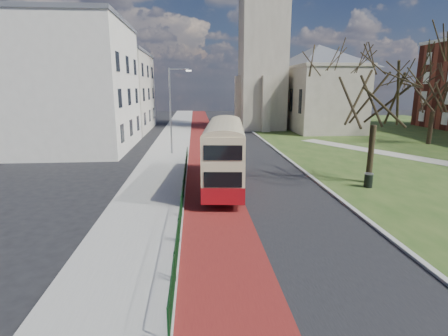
{
  "coord_description": "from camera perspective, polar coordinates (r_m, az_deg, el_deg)",
  "views": [
    {
      "loc": [
        -2.18,
        -15.7,
        6.41
      ],
      "look_at": [
        -0.63,
        3.18,
        2.0
      ],
      "focal_mm": 28.0,
      "sensor_mm": 36.0,
      "label": 1
    }
  ],
  "objects": [
    {
      "name": "kerb_west",
      "position": [
        36.27,
        -5.93,
        2.96
      ],
      "size": [
        0.25,
        120.0,
        0.13
      ],
      "primitive_type": "cube",
      "color": "#999993",
      "rests_on": "ground"
    },
    {
      "name": "pedestrian_railing",
      "position": [
        20.56,
        -6.66,
        -3.53
      ],
      "size": [
        0.07,
        24.0,
        1.12
      ],
      "color": "#0C3817",
      "rests_on": "ground"
    },
    {
      "name": "ground",
      "position": [
        17.1,
        3.02,
        -8.93
      ],
      "size": [
        160.0,
        160.0,
        0.0
      ],
      "primitive_type": "plane",
      "color": "black",
      "rests_on": "ground"
    },
    {
      "name": "winter_tree_far",
      "position": [
        46.06,
        31.33,
        11.41
      ],
      "size": [
        7.47,
        7.47,
        9.39
      ],
      "rotation": [
        0.0,
        0.0,
        0.19
      ],
      "color": "#2F2317",
      "rests_on": "grass_green"
    },
    {
      "name": "kerb_east",
      "position": [
        39.12,
        7.6,
        3.65
      ],
      "size": [
        0.25,
        80.0,
        0.13
      ],
      "primitive_type": "cube",
      "color": "#999993",
      "rests_on": "ground"
    },
    {
      "name": "road_carriageway",
      "position": [
        36.45,
        1.17,
        2.98
      ],
      "size": [
        9.0,
        120.0,
        0.01
      ],
      "primitive_type": "cube",
      "color": "black",
      "rests_on": "ground"
    },
    {
      "name": "street_block_far",
      "position": [
        54.99,
        -17.5,
        11.84
      ],
      "size": [
        10.3,
        16.3,
        11.5
      ],
      "color": "#BFB4A1",
      "rests_on": "ground"
    },
    {
      "name": "winter_tree_near",
      "position": [
        25.1,
        23.87,
        13.42
      ],
      "size": [
        7.51,
        7.51,
        10.07
      ],
      "rotation": [
        0.0,
        0.0,
        -0.1
      ],
      "color": "black",
      "rests_on": "grass_green"
    },
    {
      "name": "gothic_church",
      "position": [
        56.09,
        11.24,
        19.75
      ],
      "size": [
        16.38,
        18.0,
        40.0
      ],
      "color": "gray",
      "rests_on": "ground"
    },
    {
      "name": "bus_lane",
      "position": [
        36.28,
        -3.08,
        2.92
      ],
      "size": [
        3.4,
        120.0,
        0.01
      ],
      "primitive_type": "cube",
      "color": "#591414",
      "rests_on": "ground"
    },
    {
      "name": "litter_bin",
      "position": [
        24.51,
        22.51,
        -1.85
      ],
      "size": [
        0.63,
        0.63,
        0.92
      ],
      "rotation": [
        0.0,
        0.0,
        -0.1
      ],
      "color": "black",
      "rests_on": "grass_green"
    },
    {
      "name": "streetlamp",
      "position": [
        33.82,
        -8.49,
        9.88
      ],
      "size": [
        2.13,
        0.18,
        8.0
      ],
      "color": "gray",
      "rests_on": "pavement_west"
    },
    {
      "name": "bus",
      "position": [
        22.43,
        0.1,
        2.69
      ],
      "size": [
        3.27,
        10.06,
        4.13
      ],
      "rotation": [
        0.0,
        0.0,
        -0.1
      ],
      "color": "maroon",
      "rests_on": "ground"
    },
    {
      "name": "street_block_near",
      "position": [
        39.51,
        -22.65,
        12.27
      ],
      "size": [
        10.3,
        14.3,
        13.0
      ],
      "color": "beige",
      "rests_on": "ground"
    },
    {
      "name": "pavement_west",
      "position": [
        36.37,
        -9.08,
        2.88
      ],
      "size": [
        4.0,
        120.0,
        0.12
      ],
      "primitive_type": "cube",
      "color": "gray",
      "rests_on": "ground"
    },
    {
      "name": "grass_green",
      "position": [
        47.5,
        31.81,
        3.4
      ],
      "size": [
        40.0,
        80.0,
        0.04
      ],
      "primitive_type": "cube",
      "color": "#294418",
      "rests_on": "ground"
    }
  ]
}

